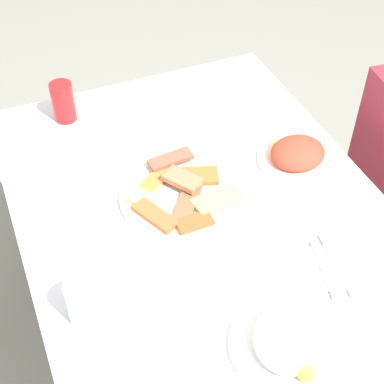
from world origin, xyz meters
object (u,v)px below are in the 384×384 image
object	(u,v)px
dining_table	(199,222)
drinking_glass	(84,302)
salad_plate_greens	(297,155)
salad_plate_rice	(287,341)
fork	(324,269)
soda_can	(63,102)
paper_napkin	(331,267)
spoon	(338,264)
pide_platter	(181,193)

from	to	relation	value
dining_table	drinking_glass	bearing A→B (deg)	-58.68
salad_plate_greens	drinking_glass	bearing A→B (deg)	-68.46
salad_plate_rice	fork	bearing A→B (deg)	128.02
dining_table	soda_can	bearing A→B (deg)	-154.44
drinking_glass	paper_napkin	size ratio (longest dim) A/B	0.82
drinking_glass	spoon	bearing A→B (deg)	80.92
salad_plate_rice	paper_napkin	world-z (taller)	salad_plate_rice
paper_napkin	spoon	bearing A→B (deg)	90.00
soda_can	dining_table	bearing A→B (deg)	25.56
fork	spoon	size ratio (longest dim) A/B	0.93
salad_plate_rice	soda_can	distance (m)	0.96
dining_table	spoon	world-z (taller)	spoon
pide_platter	paper_napkin	bearing A→B (deg)	33.73
soda_can	paper_napkin	xyz separation A→B (m)	(0.79, 0.43, -0.06)
dining_table	pide_platter	distance (m)	0.10
soda_can	spoon	distance (m)	0.91
pide_platter	salad_plate_greens	distance (m)	0.35
pide_platter	soda_can	xyz separation A→B (m)	(-0.44, -0.20, 0.05)
pide_platter	fork	world-z (taller)	pide_platter
pide_platter	salad_plate_greens	size ratio (longest dim) A/B	1.48
soda_can	drinking_glass	world-z (taller)	soda_can
fork	dining_table	bearing A→B (deg)	-135.79
salad_plate_rice	drinking_glass	xyz separation A→B (m)	(-0.23, -0.36, 0.03)
dining_table	spoon	bearing A→B (deg)	35.16
dining_table	salad_plate_greens	distance (m)	0.33
dining_table	fork	size ratio (longest dim) A/B	6.94
fork	pide_platter	bearing A→B (deg)	-134.59
dining_table	salad_plate_rice	world-z (taller)	salad_plate_rice
salad_plate_greens	drinking_glass	xyz separation A→B (m)	(0.26, -0.67, 0.03)
pide_platter	salad_plate_rice	bearing A→B (deg)	4.34
dining_table	salad_plate_greens	world-z (taller)	salad_plate_greens
soda_can	drinking_glass	bearing A→B (deg)	-10.28
fork	salad_plate_rice	bearing A→B (deg)	-38.20
dining_table	drinking_glass	xyz separation A→B (m)	(0.22, -0.36, 0.13)
pide_platter	salad_plate_greens	xyz separation A→B (m)	(-0.01, 0.35, 0.01)
pide_platter	salad_plate_rice	world-z (taller)	salad_plate_rice
pide_platter	soda_can	distance (m)	0.48
drinking_glass	spoon	size ratio (longest dim) A/B	0.58
dining_table	salad_plate_greens	bearing A→B (deg)	98.60
dining_table	pide_platter	size ratio (longest dim) A/B	3.67
salad_plate_greens	salad_plate_rice	distance (m)	0.58
dining_table	soda_can	world-z (taller)	soda_can
pide_platter	fork	bearing A→B (deg)	31.64
paper_napkin	salad_plate_greens	bearing A→B (deg)	162.34
paper_napkin	fork	bearing A→B (deg)	-90.00
paper_napkin	fork	distance (m)	0.02
salad_plate_rice	paper_napkin	bearing A→B (deg)	125.38
soda_can	paper_napkin	distance (m)	0.90
soda_can	fork	distance (m)	0.89
salad_plate_rice	soda_can	bearing A→B (deg)	-165.92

